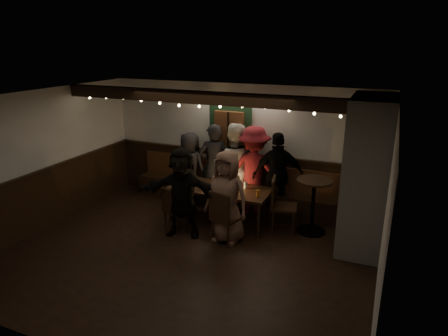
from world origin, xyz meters
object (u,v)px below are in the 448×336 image
at_px(chair_near_right, 223,215).
at_px(person_c, 234,167).
at_px(chair_near_left, 173,207).
at_px(person_d, 254,170).
at_px(chair_end, 279,201).
at_px(high_top, 313,199).
at_px(person_b, 214,165).
at_px(person_e, 278,175).
at_px(person_f, 182,193).
at_px(person_a, 190,167).
at_px(dining_table, 220,191).
at_px(person_g, 227,197).

distance_m(chair_near_right, person_c, 1.65).
bearing_deg(chair_near_left, person_d, 52.99).
relative_size(chair_end, high_top, 0.99).
distance_m(person_b, person_d, 0.91).
relative_size(person_e, person_f, 1.05).
distance_m(high_top, person_a, 2.84).
height_order(chair_near_right, person_b, person_b).
bearing_deg(person_d, chair_end, 132.92).
relative_size(dining_table, person_e, 1.13).
bearing_deg(chair_end, person_c, 150.59).
bearing_deg(chair_end, person_e, 108.85).
xyz_separation_m(chair_end, person_b, (-1.62, 0.65, 0.32)).
relative_size(chair_near_left, chair_end, 0.83).
bearing_deg(chair_near_left, chair_near_right, -4.37).
bearing_deg(high_top, person_g, -145.39).
distance_m(high_top, person_d, 1.41).
relative_size(person_a, person_e, 0.90).
bearing_deg(person_e, person_a, -24.60).
bearing_deg(person_e, person_f, 24.05).
bearing_deg(chair_end, person_d, 139.11).
relative_size(high_top, person_a, 0.66).
bearing_deg(dining_table, high_top, 7.88).
xyz_separation_m(chair_end, high_top, (0.60, 0.16, 0.08)).
height_order(chair_near_left, person_f, person_f).
bearing_deg(person_e, chair_near_right, 46.52).
bearing_deg(high_top, person_e, 150.15).
bearing_deg(person_g, chair_near_left, -171.16).
height_order(person_b, person_g, person_b).
relative_size(person_b, person_d, 0.98).
xyz_separation_m(chair_near_left, person_a, (-0.40, 1.47, 0.30)).
distance_m(chair_near_right, high_top, 1.72).
distance_m(person_d, person_f, 1.71).
bearing_deg(person_c, chair_near_right, 87.78).
relative_size(chair_near_left, person_f, 0.52).
relative_size(chair_end, person_a, 0.66).
relative_size(chair_end, person_e, 0.59).
bearing_deg(person_a, dining_table, 151.96).
bearing_deg(person_f, chair_near_right, -12.63).
bearing_deg(high_top, chair_end, -164.97).
height_order(person_a, person_f, person_f).
relative_size(chair_near_left, person_g, 0.51).
bearing_deg(person_a, chair_end, 170.96).
height_order(person_a, person_c, person_c).
xyz_separation_m(chair_near_right, person_g, (0.02, 0.13, 0.29)).
relative_size(dining_table, person_g, 1.18).
bearing_deg(person_a, person_b, -172.49).
xyz_separation_m(high_top, person_c, (-1.77, 0.50, 0.27)).
height_order(person_b, person_d, person_d).
relative_size(person_a, person_f, 0.95).
height_order(person_c, person_e, person_c).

